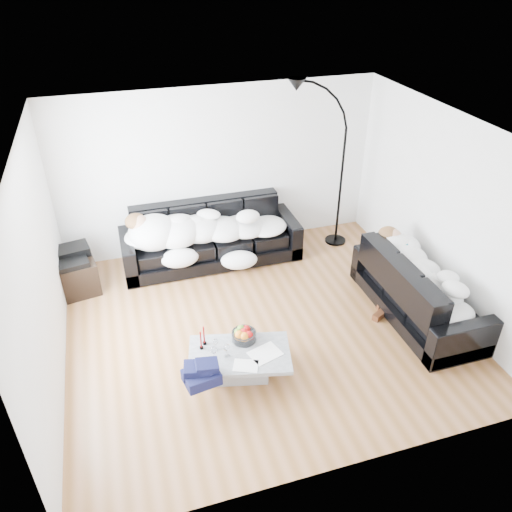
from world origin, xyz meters
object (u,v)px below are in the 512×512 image
object	(u,v)px
fruit_bowl	(244,334)
wine_glass_c	(227,350)
wine_glass_b	(214,353)
candle_right	(204,336)
sofa_back	(211,235)
sofa_right	(419,288)
floor_lamp	(342,175)
wine_glass_a	(216,345)
sleeper_back	(211,225)
coffee_table	(240,364)
sleeper_right	(422,274)
shoes	(383,310)
stereo	(73,254)
candle_left	(201,341)
av_cabinet	(77,273)

from	to	relation	value
fruit_bowl	wine_glass_c	world-z (taller)	fruit_bowl
wine_glass_b	candle_right	size ratio (longest dim) A/B	0.69
sofa_back	wine_glass_c	xyz separation A→B (m)	(-0.39, -2.56, -0.02)
sofa_right	floor_lamp	xyz separation A→B (m)	(-0.21, 2.09, 0.77)
wine_glass_a	wine_glass_b	size ratio (longest dim) A/B	0.86
wine_glass_c	candle_right	distance (m)	0.34
wine_glass_b	wine_glass_a	bearing A→B (deg)	69.56
sleeper_back	wine_glass_a	bearing A→B (deg)	-101.64
coffee_table	candle_right	xyz separation A→B (m)	(-0.35, 0.26, 0.30)
sleeper_right	candle_right	size ratio (longest dim) A/B	7.03
sofa_right	shoes	size ratio (longest dim) A/B	4.82
stereo	candle_left	bearing A→B (deg)	-68.47
wine_glass_a	candle_right	world-z (taller)	candle_right
fruit_bowl	wine_glass_c	bearing A→B (deg)	-140.78
sofa_right	floor_lamp	world-z (taller)	floor_lamp
sleeper_back	wine_glass_c	size ratio (longest dim) A/B	13.08
av_cabinet	sofa_back	bearing A→B (deg)	-5.42
candle_left	candle_right	size ratio (longest dim) A/B	0.95
fruit_bowl	wine_glass_c	xyz separation A→B (m)	(-0.26, -0.21, -0.00)
sleeper_back	av_cabinet	size ratio (longest dim) A/B	3.18
candle_left	shoes	world-z (taller)	candle_left
coffee_table	wine_glass_b	bearing A→B (deg)	-177.12
sofa_right	wine_glass_c	bearing A→B (deg)	98.66
sofa_back	floor_lamp	bearing A→B (deg)	-1.47
fruit_bowl	shoes	xyz separation A→B (m)	(2.06, 0.33, -0.38)
wine_glass_b	shoes	size ratio (longest dim) A/B	0.40
av_cabinet	floor_lamp	size ratio (longest dim) A/B	0.30
sleeper_right	av_cabinet	xyz separation A→B (m)	(-4.37, 1.98, -0.39)
sofa_right	sleeper_right	world-z (taller)	sleeper_right
wine_glass_c	sofa_right	bearing A→B (deg)	8.66
sofa_back	sofa_right	world-z (taller)	sofa_back
sofa_back	candle_right	bearing A→B (deg)	-104.54
sleeper_right	stereo	bearing A→B (deg)	65.60
wine_glass_a	stereo	size ratio (longest dim) A/B	0.35
coffee_table	floor_lamp	distance (m)	3.60
sofa_back	av_cabinet	size ratio (longest dim) A/B	3.76
shoes	stereo	distance (m)	4.40
sofa_right	coffee_table	size ratio (longest dim) A/B	1.82
fruit_bowl	shoes	size ratio (longest dim) A/B	0.66
sleeper_right	stereo	xyz separation A→B (m)	(-4.37, 1.98, -0.07)
wine_glass_b	floor_lamp	world-z (taller)	floor_lamp
coffee_table	sleeper_right	bearing A→B (deg)	8.87
fruit_bowl	candle_right	world-z (taller)	candle_right
sofa_right	fruit_bowl	world-z (taller)	sofa_right
wine_glass_c	av_cabinet	size ratio (longest dim) A/B	0.24
sofa_right	candle_right	xyz separation A→B (m)	(-2.94, -0.14, 0.04)
sofa_right	sleeper_right	bearing A→B (deg)	0.00
wine_glass_c	shoes	size ratio (longest dim) A/B	0.41
candle_right	av_cabinet	xyz separation A→B (m)	(-1.43, 2.12, -0.22)
candle_left	fruit_bowl	bearing A→B (deg)	0.09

